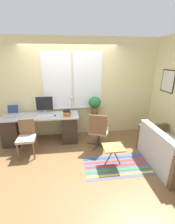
{
  "coord_description": "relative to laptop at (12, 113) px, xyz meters",
  "views": [
    {
      "loc": [
        -0.03,
        -3.45,
        2.14
      ],
      "look_at": [
        0.41,
        0.16,
        0.86
      ],
      "focal_mm": 24.0,
      "sensor_mm": 36.0,
      "label": 1
    }
  ],
  "objects": [
    {
      "name": "desk_lamp",
      "position": [
        1.55,
        0.03,
        0.24
      ],
      "size": [
        0.13,
        0.13,
        0.45
      ],
      "color": "#ADADB2",
      "rests_on": "desk"
    },
    {
      "name": "keyboard",
      "position": [
        0.84,
        -0.19,
        -0.05
      ],
      "size": [
        0.39,
        0.14,
        0.02
      ],
      "color": "silver",
      "rests_on": "desk"
    },
    {
      "name": "monitor",
      "position": [
        0.83,
        0.08,
        0.18
      ],
      "size": [
        0.46,
        0.18,
        0.46
      ],
      "color": "silver",
      "rests_on": "desk"
    },
    {
      "name": "floor_rug_striped",
      "position": [
        2.43,
        -1.33,
        -0.81
      ],
      "size": [
        1.38,
        0.74,
        0.01
      ],
      "color": "#565B6B",
      "rests_on": "ground_plane"
    },
    {
      "name": "wall_right_with_picture",
      "position": [
        3.96,
        -0.41,
        0.54
      ],
      "size": [
        0.08,
        9.0,
        2.7
      ],
      "color": "beige",
      "rests_on": "ground_plane"
    },
    {
      "name": "folding_stool",
      "position": [
        2.35,
        -1.3,
        -0.41
      ],
      "size": [
        0.42,
        0.36,
        0.45
      ],
      "color": "olive",
      "rests_on": "ground_plane"
    },
    {
      "name": "office_chair_swivel",
      "position": [
        2.19,
        -0.55,
        -0.35
      ],
      "size": [
        0.6,
        0.62,
        0.92
      ],
      "rotation": [
        0.0,
        0.0,
        2.78
      ],
      "color": "#47474C",
      "rests_on": "ground_plane"
    },
    {
      "name": "potted_plant",
      "position": [
        2.19,
        0.13,
        0.16
      ],
      "size": [
        0.35,
        0.35,
        0.46
      ],
      "color": "brown",
      "rests_on": "plant_stand"
    },
    {
      "name": "desk_chair_wooden",
      "position": [
        0.48,
        -0.67,
        -0.35
      ],
      "size": [
        0.41,
        0.42,
        0.84
      ],
      "rotation": [
        0.0,
        0.0,
        0.04
      ],
      "color": "brown",
      "rests_on": "ground_plane"
    },
    {
      "name": "mouse",
      "position": [
        1.11,
        -0.19,
        -0.04
      ],
      "size": [
        0.04,
        0.07,
        0.03
      ],
      "color": "black",
      "rests_on": "desk"
    },
    {
      "name": "plant_stand",
      "position": [
        2.19,
        0.13,
        -0.24
      ],
      "size": [
        0.21,
        0.21,
        0.69
      ],
      "color": "#333338",
      "rests_on": "ground_plane"
    },
    {
      "name": "ground_plane",
      "position": [
        1.54,
        -0.41,
        -0.81
      ],
      "size": [
        14.0,
        14.0,
        0.0
      ],
      "primitive_type": "plane",
      "color": "brown"
    },
    {
      "name": "wall_back_with_window",
      "position": [
        1.54,
        0.3,
        0.54
      ],
      "size": [
        9.0,
        0.12,
        2.7
      ],
      "color": "beige",
      "rests_on": "ground_plane"
    },
    {
      "name": "book_stack",
      "position": [
        1.41,
        -0.23,
        0.03
      ],
      "size": [
        0.23,
        0.18,
        0.16
      ],
      "color": "orange",
      "rests_on": "desk"
    },
    {
      "name": "desk",
      "position": [
        0.72,
        -0.1,
        -0.41
      ],
      "size": [
        1.98,
        0.63,
        0.76
      ],
      "color": "#B2B7BC",
      "rests_on": "ground_plane"
    },
    {
      "name": "couch_loveseat",
      "position": [
        3.47,
        -1.4,
        -0.52
      ],
      "size": [
        0.74,
        1.36,
        0.81
      ],
      "rotation": [
        0.0,
        0.0,
        1.57
      ],
      "color": "beige",
      "rests_on": "ground_plane"
    },
    {
      "name": "laptop",
      "position": [
        0.0,
        0.0,
        0.0
      ],
      "size": [
        0.3,
        0.32,
        0.25
      ],
      "color": "#B7B7BC",
      "rests_on": "desk"
    }
  ]
}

